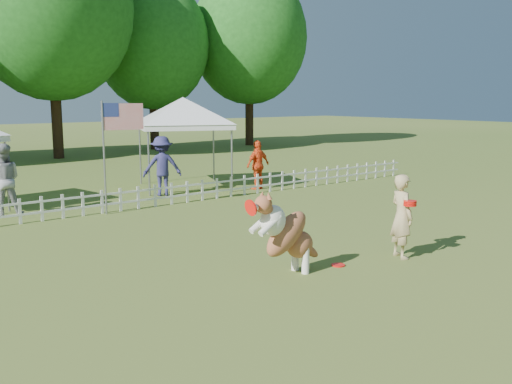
% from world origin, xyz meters
% --- Properties ---
extents(ground, '(120.00, 120.00, 0.00)m').
position_xyz_m(ground, '(0.00, 0.00, 0.00)').
color(ground, '#34531A').
rests_on(ground, ground).
extents(picket_fence, '(22.00, 0.08, 0.60)m').
position_xyz_m(picket_fence, '(0.00, 7.00, 0.30)').
color(picket_fence, white).
rests_on(picket_fence, ground).
extents(handler, '(0.54, 0.66, 1.54)m').
position_xyz_m(handler, '(1.93, -0.20, 0.77)').
color(handler, tan).
rests_on(handler, ground).
extents(dog, '(1.38, 0.50, 1.42)m').
position_xyz_m(dog, '(-0.41, 0.28, 0.71)').
color(dog, brown).
rests_on(dog, ground).
extents(frisbee_on_turf, '(0.30, 0.30, 0.02)m').
position_xyz_m(frisbee_on_turf, '(0.65, 0.13, 0.01)').
color(frisbee_on_turf, red).
rests_on(frisbee_on_turf, ground).
extents(canopy_tent_right, '(3.57, 3.57, 2.85)m').
position_xyz_m(canopy_tent_right, '(3.06, 9.35, 1.43)').
color(canopy_tent_right, white).
rests_on(canopy_tent_right, ground).
extents(flag_pole, '(1.09, 0.33, 2.83)m').
position_xyz_m(flag_pole, '(-0.71, 6.85, 1.41)').
color(flag_pole, gray).
rests_on(flag_pole, ground).
extents(spectator_a, '(1.03, 0.90, 1.80)m').
position_xyz_m(spectator_a, '(-2.76, 8.23, 0.90)').
color(spectator_a, '#949599').
rests_on(spectator_a, ground).
extents(spectator_b, '(1.31, 1.04, 1.77)m').
position_xyz_m(spectator_b, '(1.78, 8.47, 0.89)').
color(spectator_b, navy).
rests_on(spectator_b, ground).
extents(spectator_c, '(0.95, 0.47, 1.56)m').
position_xyz_m(spectator_c, '(4.77, 7.64, 0.78)').
color(spectator_c, '#EF4C1C').
rests_on(spectator_c, ground).
extents(tree_center_right, '(7.60, 7.60, 12.60)m').
position_xyz_m(tree_center_right, '(3.00, 21.00, 6.30)').
color(tree_center_right, '#1B5117').
rests_on(tree_center_right, ground).
extents(tree_right, '(6.20, 6.20, 10.40)m').
position_xyz_m(tree_right, '(9.00, 22.50, 5.20)').
color(tree_right, '#1B5117').
rests_on(tree_right, ground).
extents(tree_far_right, '(7.00, 7.00, 11.40)m').
position_xyz_m(tree_far_right, '(15.00, 21.50, 5.70)').
color(tree_far_right, '#1B5117').
rests_on(tree_far_right, ground).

